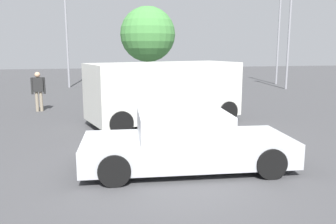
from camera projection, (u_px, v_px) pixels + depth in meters
ground_plane at (172, 172)px, 7.45m from camera, size 80.00×80.00×0.00m
sedan_foreground at (186, 142)px, 7.67m from camera, size 4.69×2.27×1.27m
dog at (255, 133)px, 9.82m from camera, size 0.58×0.50×0.43m
van_white at (165, 91)px, 12.23m from camera, size 5.64×3.50×2.13m
pedestrian at (38, 88)px, 14.48m from camera, size 0.57×0.29×1.66m
light_post_near at (279, 22)px, 24.85m from camera, size 0.44×0.44×6.62m
light_post_mid at (66, 14)px, 22.64m from camera, size 0.44×0.44×7.24m
light_post_far at (290, 21)px, 21.81m from camera, size 0.44×0.44×6.35m
tree_back_left at (148, 34)px, 26.70m from camera, size 4.23×4.23×5.79m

